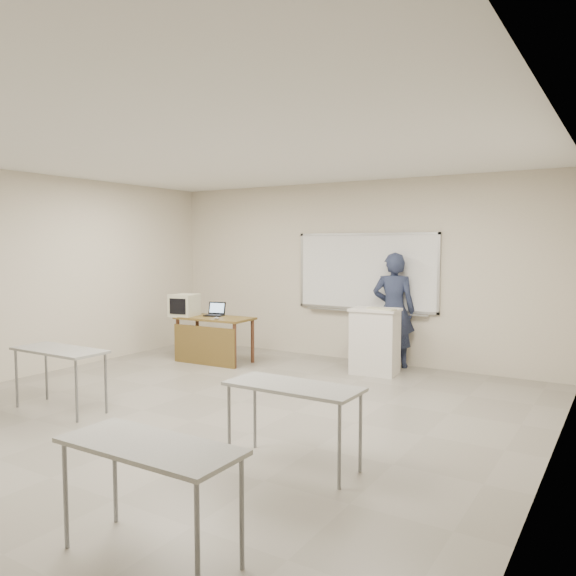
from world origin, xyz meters
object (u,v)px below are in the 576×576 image
Objects in this scene: instructor_desk at (211,332)px; keyboard at (382,309)px; podium at (375,341)px; crt_monitor at (184,305)px; whiteboard at (366,273)px; laptop at (216,312)px; mouse at (217,318)px; presenter at (394,310)px.

keyboard is (2.75, 0.59, 0.49)m from instructor_desk.
crt_monitor is (-3.15, -0.72, 0.43)m from podium.
laptop is (-2.20, -1.21, -0.68)m from whiteboard.
keyboard is at bearing -8.73° from laptop.
crt_monitor is 1.02× the size of keyboard.
laptop is at bearing 21.29° from crt_monitor.
crt_monitor reaches higher than podium.
crt_monitor is 1.48× the size of laptop.
whiteboard is 2.56m from mouse.
mouse is 0.05× the size of presenter.
laptop is at bearing -162.34° from keyboard.
whiteboard is 25.51× the size of mouse.
keyboard reaches higher than laptop.
mouse is 2.83m from presenter.
crt_monitor is 0.54m from laptop.
podium is 0.54× the size of presenter.
podium is at bearing 69.70° from presenter.
keyboard is (2.85, 0.33, 0.20)m from laptop.
keyboard reaches higher than mouse.
presenter reaches higher than keyboard.
instructor_desk is at bearing -156.79° from keyboard.
crt_monitor is at bearing 155.75° from mouse.
whiteboard is 5.67× the size of keyboard.
laptop reaches higher than instructor_desk.
whiteboard is 5.53× the size of crt_monitor.
laptop is 3.12× the size of mouse.
instructor_desk is 2.85m from keyboard.
laptop is 0.17× the size of presenter.
podium reaches higher than instructor_desk.
whiteboard is 8.18× the size of laptop.
instructor_desk is 0.40m from laptop.
podium is (0.50, -0.77, -0.98)m from whiteboard.
presenter is at bearing 12.16° from crt_monitor.
instructor_desk is 2.84× the size of crt_monitor.
keyboard is at bearing -3.58° from mouse.
crt_monitor is 0.25× the size of presenter.
keyboard is at bearing 82.31° from presenter.
podium is at bearing -5.88° from laptop.
mouse is at bearing -26.84° from instructor_desk.
instructor_desk is (-2.10, -1.48, -0.96)m from whiteboard.
mouse is 0.22× the size of keyboard.
presenter is (2.76, 1.05, 0.11)m from laptop.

